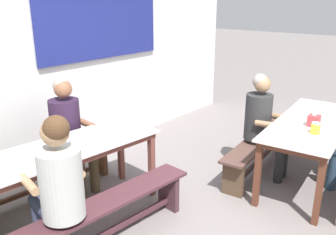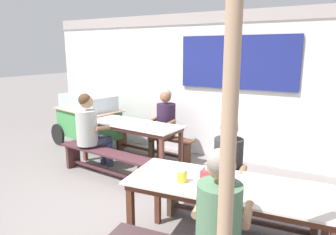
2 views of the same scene
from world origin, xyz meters
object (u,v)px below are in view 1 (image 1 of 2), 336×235
object	(u,v)px
bench_far_back	(42,172)
soup_bowl	(89,136)
dining_table_near	(312,127)
tissue_box	(314,121)
dining_table_far	(67,154)
bench_far_front	(106,213)
person_right_near_table	(263,121)
condiment_jar	(316,128)
person_left_back_turned	(58,182)
bench_near_back	(259,147)
person_center_facing	(69,128)

from	to	relation	value
bench_far_back	soup_bowl	xyz separation A→B (m)	(0.23, -0.59, 0.51)
dining_table_near	tissue_box	distance (m)	0.23
dining_table_far	dining_table_near	distance (m)	2.74
bench_far_back	bench_far_front	world-z (taller)	same
dining_table_near	soup_bowl	bearing A→B (deg)	141.52
person_right_near_table	condiment_jar	bearing A→B (deg)	-107.20
dining_table_far	person_left_back_turned	xyz separation A→B (m)	(-0.44, -0.50, 0.05)
bench_far_back	bench_near_back	distance (m)	2.65
tissue_box	soup_bowl	world-z (taller)	tissue_box
person_left_back_turned	person_center_facing	world-z (taller)	person_left_back_turned
person_right_near_table	condiment_jar	size ratio (longest dim) A/B	10.35
person_center_facing	tissue_box	bearing A→B (deg)	-51.54
tissue_box	dining_table_near	bearing A→B (deg)	21.26
dining_table_near	person_right_near_table	distance (m)	0.55
bench_near_back	person_right_near_table	distance (m)	0.44
bench_far_back	bench_far_front	size ratio (longest dim) A/B	0.98
dining_table_far	bench_near_back	distance (m)	2.43
dining_table_near	condiment_jar	world-z (taller)	condiment_jar
dining_table_far	soup_bowl	xyz separation A→B (m)	(0.28, 0.01, 0.10)
bench_near_back	person_center_facing	size ratio (longest dim) A/B	1.42
bench_near_back	person_center_facing	xyz separation A→B (m)	(-1.80, 1.47, 0.43)
person_right_near_table	soup_bowl	size ratio (longest dim) A/B	8.36
person_right_near_table	dining_table_near	bearing A→B (deg)	-70.61
person_center_facing	tissue_box	world-z (taller)	person_center_facing
bench_far_front	person_left_back_turned	bearing A→B (deg)	165.81
soup_bowl	tissue_box	bearing A→B (deg)	-42.16
dining_table_far	bench_far_back	size ratio (longest dim) A/B	1.07
dining_table_near	bench_far_front	bearing A→B (deg)	157.24
person_center_facing	condiment_jar	xyz separation A→B (m)	(1.47, -2.23, 0.11)
condiment_jar	soup_bowl	xyz separation A→B (m)	(-1.58, 1.73, -0.04)
tissue_box	condiment_jar	world-z (taller)	tissue_box
bench_near_back	soup_bowl	xyz separation A→B (m)	(-1.91, 0.97, 0.49)
dining_table_far	bench_near_back	bearing A→B (deg)	-23.84
bench_far_front	bench_far_back	bearing A→B (deg)	85.08
dining_table_far	condiment_jar	xyz separation A→B (m)	(1.86, -1.72, 0.14)
person_center_facing	person_left_back_turned	bearing A→B (deg)	-129.26
bench_near_back	soup_bowl	size ratio (longest dim) A/B	12.09
bench_near_back	condiment_jar	xyz separation A→B (m)	(-0.33, -0.76, 0.53)
dining_table_near	bench_far_front	size ratio (longest dim) A/B	1.06
dining_table_far	bench_far_back	world-z (taller)	dining_table_far
person_right_near_table	dining_table_far	bearing A→B (deg)	153.23
tissue_box	dining_table_far	bearing A→B (deg)	141.97
dining_table_far	bench_far_back	bearing A→B (deg)	85.08
dining_table_far	soup_bowl	distance (m)	0.29
bench_far_front	person_right_near_table	world-z (taller)	person_right_near_table
soup_bowl	person_left_back_turned	bearing A→B (deg)	-144.54
dining_table_far	person_left_back_turned	bearing A→B (deg)	-131.01
bench_near_back	tissue_box	size ratio (longest dim) A/B	12.20
person_left_back_turned	person_center_facing	bearing A→B (deg)	50.74
bench_far_back	bench_near_back	world-z (taller)	same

